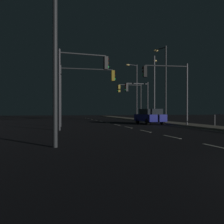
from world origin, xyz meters
TOP-DOWN VIEW (x-y plane):
  - ground_plane at (0.00, 17.50)m, footprint 112.00×112.00m
  - sidewalk_right at (6.21, 17.50)m, footprint 2.23×77.00m
  - lane_markings_center at (0.00, 21.00)m, footprint 0.14×50.00m
  - lane_edge_line at (4.84, 22.50)m, footprint 0.14×53.00m
  - car at (3.64, 21.49)m, footprint 1.93×4.45m
  - traffic_light_near_left at (4.19, 27.04)m, footprint 3.22×0.67m
  - traffic_light_near_right at (-3.28, 19.34)m, footprint 5.02×0.34m
  - traffic_light_far_left at (3.57, 17.10)m, footprint 4.13×0.54m
  - traffic_light_overhead_east at (-4.14, 15.15)m, footprint 3.76×0.71m
  - traffic_light_mid_left at (4.07, 29.67)m, footprint 3.46×0.53m
  - street_lamp_far_end at (5.66, 32.46)m, footprint 1.98×1.08m
  - street_lamp_mid_block at (6.04, 23.30)m, footprint 0.95×1.70m
  - street_lamp_median at (6.09, 26.25)m, footprint 1.17×2.05m
  - street_lamp_across_street at (-5.92, 6.21)m, footprint 1.50×1.04m

SIDE VIEW (x-z plane):
  - ground_plane at x=0.00m, z-range 0.00..0.00m
  - lane_edge_line at x=4.84m, z-range 0.00..0.01m
  - lane_markings_center at x=0.00m, z-range 0.00..0.01m
  - sidewalk_right at x=6.21m, z-range 0.00..0.14m
  - car at x=3.64m, z-range 0.04..1.61m
  - traffic_light_near_left at x=4.19m, z-range 1.11..5.96m
  - traffic_light_mid_left at x=4.07m, z-range 1.14..6.07m
  - traffic_light_near_right at x=-3.28m, z-range 1.15..6.50m
  - traffic_light_far_left at x=3.57m, z-range 1.25..6.62m
  - traffic_light_overhead_east at x=-4.14m, z-range 1.15..6.91m
  - street_lamp_across_street at x=-5.92m, z-range 0.73..8.80m
  - street_lamp_median at x=6.09m, z-range 0.92..8.83m
  - street_lamp_far_end at x=5.66m, z-range 0.91..8.88m
  - street_lamp_mid_block at x=6.04m, z-range 0.90..9.33m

